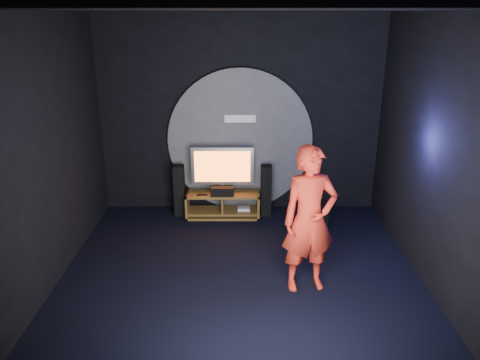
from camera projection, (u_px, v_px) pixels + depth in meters
name	position (u px, v px, depth m)	size (l,w,h in m)	color
floor	(240.00, 276.00, 6.55)	(5.00, 5.00, 0.00)	black
back_wall	(240.00, 116.00, 8.32)	(5.00, 0.04, 3.50)	black
front_wall	(241.00, 249.00, 3.61)	(5.00, 0.04, 3.50)	black
left_wall	(45.00, 156.00, 5.96)	(0.04, 5.00, 3.50)	black
right_wall	(436.00, 156.00, 5.97)	(0.04, 5.00, 3.50)	black
ceiling	(240.00, 10.00, 5.38)	(5.00, 5.00, 0.01)	black
wall_disc_panel	(240.00, 141.00, 8.42)	(2.60, 0.11, 2.60)	#515156
media_console	(223.00, 206.00, 8.42)	(1.31, 0.45, 0.45)	brown
tv	(222.00, 168.00, 8.25)	(1.10, 0.22, 0.82)	#A5A4AB
center_speaker	(222.00, 191.00, 8.20)	(0.40, 0.15, 0.15)	black
remote	(202.00, 195.00, 8.22)	(0.18, 0.05, 0.02)	black
tower_speaker_left	(179.00, 190.00, 8.40)	(0.19, 0.21, 0.93)	black
tower_speaker_right	(266.00, 190.00, 8.40)	(0.19, 0.21, 0.93)	black
subwoofer	(318.00, 216.00, 8.06)	(0.31, 0.31, 0.34)	black
player	(309.00, 220.00, 5.97)	(0.71, 0.47, 1.96)	red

